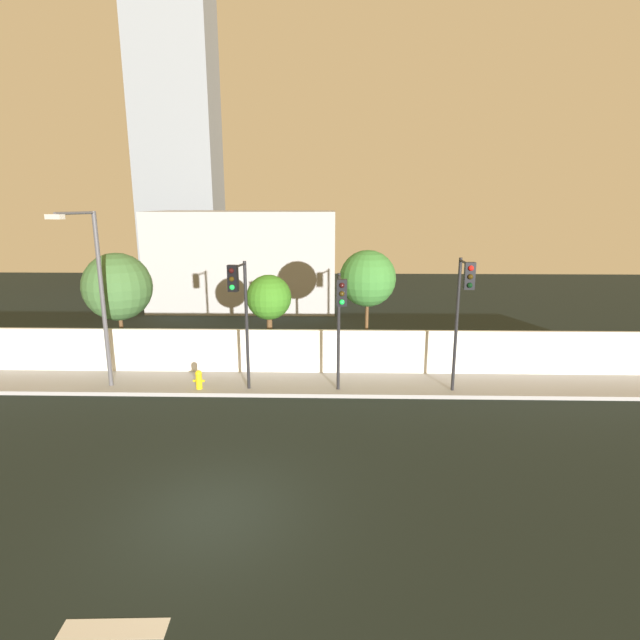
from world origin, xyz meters
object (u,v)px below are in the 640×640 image
object	(u,v)px
traffic_light_left	(340,310)
street_lamp_curbside	(96,286)
traffic_light_right	(463,299)
roadside_tree_midleft	(269,298)
roadside_tree_midright	(368,279)
fire_hydrant	(199,379)
roadside_tree_leftmost	(117,287)
traffic_light_center	(240,300)

from	to	relation	value
traffic_light_left	street_lamp_curbside	bearing A→B (deg)	175.12
traffic_light_right	roadside_tree_midleft	world-z (taller)	traffic_light_right
roadside_tree_midleft	roadside_tree_midright	size ratio (longest dim) A/B	0.80
fire_hydrant	traffic_light_left	bearing A→B (deg)	-7.89
traffic_light_right	roadside_tree_leftmost	xyz separation A→B (m)	(-13.63, 3.64, -0.24)
traffic_light_right	street_lamp_curbside	xyz separation A→B (m)	(-13.11, 0.68, 0.28)
traffic_light_left	roadside_tree_midright	distance (m)	3.94
traffic_light_right	fire_hydrant	world-z (taller)	traffic_light_right
traffic_light_left	roadside_tree_midleft	size ratio (longest dim) A/B	1.08
roadside_tree_midright	traffic_light_center	bearing A→B (deg)	-143.39
traffic_light_center	street_lamp_curbside	distance (m)	5.38
roadside_tree_leftmost	roadside_tree_midleft	size ratio (longest dim) A/B	1.22
traffic_light_center	roadside_tree_midright	xyz separation A→B (m)	(4.74, 3.52, 0.26)
street_lamp_curbside	roadside_tree_midleft	bearing A→B (deg)	26.58
traffic_light_left	roadside_tree_midright	bearing A→B (deg)	72.13
roadside_tree_midright	roadside_tree_leftmost	bearing A→B (deg)	180.00
traffic_light_center	traffic_light_left	bearing A→B (deg)	-3.20
traffic_light_center	roadside_tree_leftmost	bearing A→B (deg)	148.99
roadside_tree_midleft	roadside_tree_midright	xyz separation A→B (m)	(4.16, -0.00, 0.84)
traffic_light_right	roadside_tree_midright	xyz separation A→B (m)	(-3.04, 3.64, 0.15)
traffic_light_left	roadside_tree_leftmost	bearing A→B (deg)	158.41
street_lamp_curbside	roadside_tree_midright	distance (m)	10.50
fire_hydrant	roadside_tree_leftmost	size ratio (longest dim) A/B	0.15
roadside_tree_leftmost	roadside_tree_midright	xyz separation A→B (m)	(10.59, -0.00, 0.39)
traffic_light_right	fire_hydrant	size ratio (longest dim) A/B	6.78
traffic_light_left	roadside_tree_midright	world-z (taller)	roadside_tree_midright
traffic_light_center	roadside_tree_midleft	size ratio (longest dim) A/B	1.19
street_lamp_curbside	roadside_tree_midright	xyz separation A→B (m)	(10.07, 2.96, -0.13)
roadside_tree_midleft	roadside_tree_midright	distance (m)	4.24
fire_hydrant	traffic_light_right	bearing A→B (deg)	-3.93
street_lamp_curbside	roadside_tree_leftmost	bearing A→B (deg)	99.97
traffic_light_right	street_lamp_curbside	world-z (taller)	street_lamp_curbside
roadside_tree_midleft	fire_hydrant	bearing A→B (deg)	-128.18
traffic_light_left	roadside_tree_leftmost	world-z (taller)	roadside_tree_leftmost
traffic_light_center	traffic_light_right	bearing A→B (deg)	-0.88
traffic_light_left	traffic_light_right	bearing A→B (deg)	1.07
traffic_light_left	traffic_light_center	world-z (taller)	traffic_light_center
traffic_light_left	roadside_tree_midleft	bearing A→B (deg)	128.51
fire_hydrant	roadside_tree_leftmost	bearing A→B (deg)	143.91
traffic_light_center	roadside_tree_leftmost	world-z (taller)	traffic_light_center
street_lamp_curbside	roadside_tree_midleft	xyz separation A→B (m)	(5.92, 2.96, -0.97)
traffic_light_right	roadside_tree_leftmost	distance (m)	14.11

